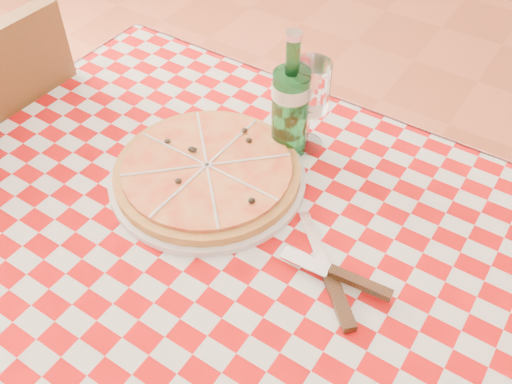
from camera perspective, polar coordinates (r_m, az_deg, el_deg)
dining_table at (r=1.05m, az=-0.90°, el=-8.44°), size 1.20×0.80×0.75m
tablecloth at (r=0.98m, az=-0.96°, el=-5.19°), size 1.30×0.90×0.01m
pizza_plate at (r=1.06m, az=-4.90°, el=2.13°), size 0.38×0.38×0.05m
water_bottle at (r=1.06m, az=3.50°, el=9.60°), size 0.08×0.08×0.26m
wine_glass at (r=1.10m, az=5.30°, el=8.51°), size 0.09×0.09×0.19m
cutlery at (r=0.93m, az=7.31°, el=-7.94°), size 0.31×0.28×0.03m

